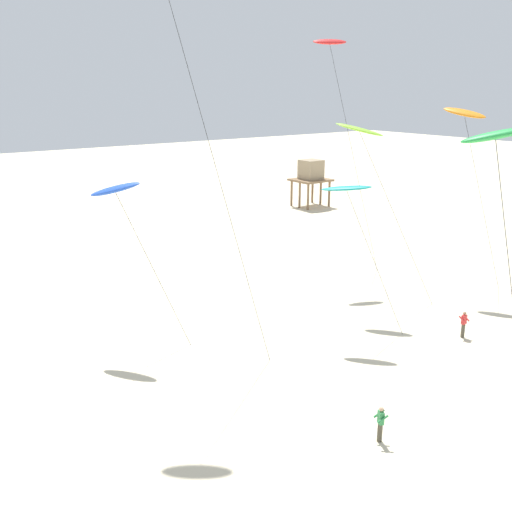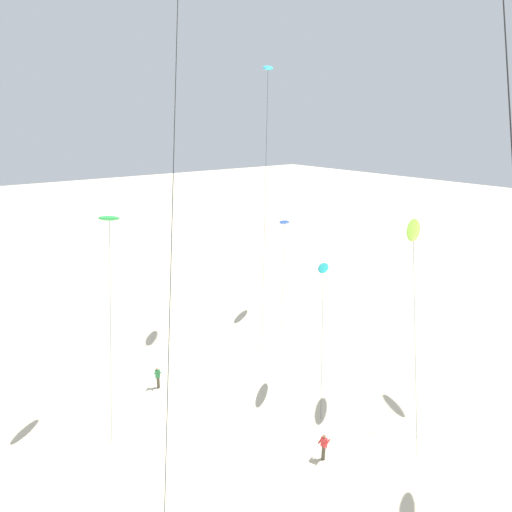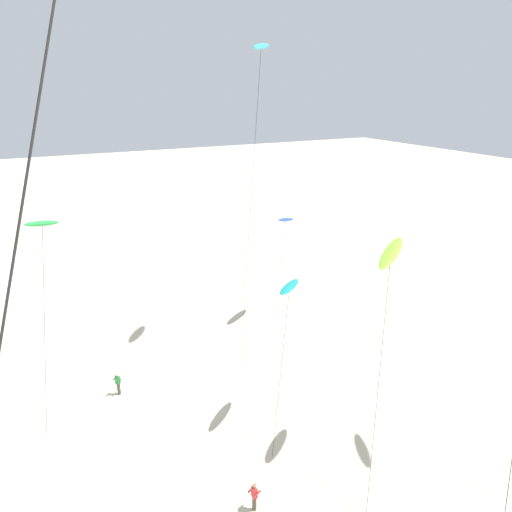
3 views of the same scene
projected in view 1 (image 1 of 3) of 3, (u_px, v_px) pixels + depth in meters
name	position (u px, v px, depth m)	size (l,w,h in m)	color
kite_orange	(465.00, 114.00, 40.59)	(3.91, 4.11, 13.53)	orange
kite_green	(496.00, 138.00, 19.84)	(3.21, 2.99, 13.56)	green
kite_red	(330.00, 44.00, 43.39)	(4.81, 4.03, 18.28)	red
kite_lime	(360.00, 131.00, 37.65)	(5.42, 5.41, 12.53)	#8CD833
kite_blue	(115.00, 190.00, 31.94)	(4.30, 4.15, 9.92)	blue
kite_teal	(347.00, 189.00, 33.47)	(4.12, 3.92, 9.34)	teal
kite_flyer_nearest	(464.00, 324.00, 34.96)	(0.57, 0.54, 1.67)	#4C4738
kite_flyer_middle	(380.00, 423.00, 24.67)	(0.69, 0.70, 1.67)	#4C4738
stilt_house	(311.00, 174.00, 72.24)	(4.43, 3.99, 5.88)	#846647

